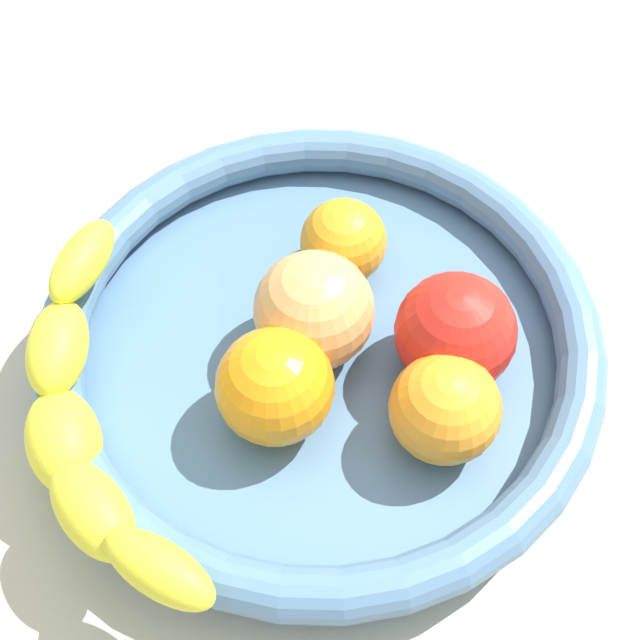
{
  "coord_description": "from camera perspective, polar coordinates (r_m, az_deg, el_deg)",
  "views": [
    {
      "loc": [
        21.13,
        -16.41,
        47.6
      ],
      "look_at": [
        0.0,
        0.0,
        8.04
      ],
      "focal_mm": 50.06,
      "sensor_mm": 36.0,
      "label": 1
    }
  ],
  "objects": [
    {
      "name": "fruit_bowl",
      "position": [
        0.5,
        0.0,
        -1.67
      ],
      "size": [
        31.32,
        31.32,
        4.74
      ],
      "color": "slate",
      "rests_on": "kitchen_counter"
    },
    {
      "name": "tomato_red",
      "position": [
        0.48,
        8.65,
        -0.78
      ],
      "size": [
        6.52,
        6.52,
        6.52
      ],
      "primitive_type": "sphere",
      "color": "red",
      "rests_on": "fruit_bowl"
    },
    {
      "name": "orange_front",
      "position": [
        0.52,
        1.51,
        5.03
      ],
      "size": [
        5.05,
        5.05,
        5.05
      ],
      "primitive_type": "sphere",
      "color": "orange",
      "rests_on": "fruit_bowl"
    },
    {
      "name": "kitchen_counter",
      "position": [
        0.53,
        0.0,
        -3.94
      ],
      "size": [
        120.0,
        120.0,
        3.0
      ],
      "primitive_type": "cube",
      "color": "#B1AF96",
      "rests_on": "ground"
    },
    {
      "name": "orange_mid_left",
      "position": [
        0.46,
        -2.9,
        -4.27
      ],
      "size": [
        6.17,
        6.17,
        6.17
      ],
      "primitive_type": "sphere",
      "color": "orange",
      "rests_on": "fruit_bowl"
    },
    {
      "name": "orange_mid_right",
      "position": [
        0.46,
        7.99,
        -5.65
      ],
      "size": [
        5.75,
        5.75,
        5.75
      ],
      "primitive_type": "sphere",
      "color": "orange",
      "rests_on": "fruit_bowl"
    },
    {
      "name": "peach_blush",
      "position": [
        0.48,
        -0.02,
        0.84
      ],
      "size": [
        6.58,
        6.58,
        6.58
      ],
      "primitive_type": "sphere",
      "color": "#E7A158",
      "rests_on": "fruit_bowl"
    },
    {
      "name": "banana_draped_left",
      "position": [
        0.46,
        -14.98,
        -6.37
      ],
      "size": [
        22.7,
        11.71,
        5.65
      ],
      "color": "yellow",
      "rests_on": "fruit_bowl"
    }
  ]
}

